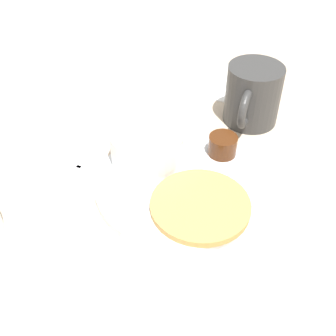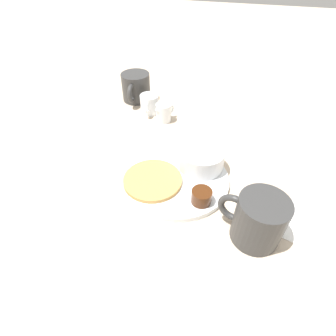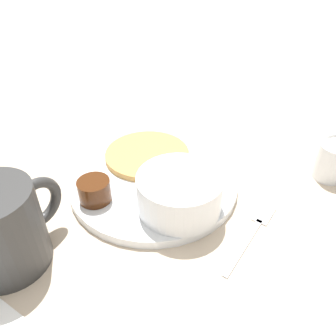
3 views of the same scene
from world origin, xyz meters
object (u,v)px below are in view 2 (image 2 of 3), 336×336
(creamer_pitcher_near, at_px, (164,112))
(creamer_pitcher_far, at_px, (149,104))
(coffee_mug, at_px, (258,220))
(second_mug, at_px, (136,87))
(bowl, at_px, (201,158))
(fork, at_px, (206,145))
(plate, at_px, (177,179))

(creamer_pitcher_near, relative_size, creamer_pitcher_far, 0.69)
(creamer_pitcher_far, bearing_deg, coffee_mug, 131.04)
(creamer_pitcher_near, bearing_deg, coffee_mug, 128.49)
(creamer_pitcher_near, bearing_deg, creamer_pitcher_far, -31.68)
(creamer_pitcher_near, relative_size, second_mug, 0.46)
(coffee_mug, height_order, creamer_pitcher_near, coffee_mug)
(bowl, height_order, coffee_mug, coffee_mug)
(second_mug, bearing_deg, creamer_pitcher_far, 135.72)
(bowl, height_order, fork, bowl)
(creamer_pitcher_near, distance_m, fork, 0.17)
(plate, xyz_separation_m, creamer_pitcher_near, (0.10, -0.24, 0.02))
(coffee_mug, distance_m, creamer_pitcher_far, 0.49)
(creamer_pitcher_near, distance_m, creamer_pitcher_far, 0.06)
(plate, relative_size, bowl, 2.22)
(plate, bearing_deg, second_mug, -56.54)
(bowl, height_order, second_mug, second_mug)
(creamer_pitcher_far, xyz_separation_m, fork, (-0.20, 0.12, -0.03))
(second_mug, bearing_deg, coffee_mug, 131.80)
(fork, relative_size, second_mug, 1.05)
(bowl, xyz_separation_m, fork, (0.00, -0.09, -0.04))
(coffee_mug, xyz_separation_m, fork, (0.13, -0.25, -0.05))
(fork, bearing_deg, coffee_mug, 117.26)
(creamer_pitcher_near, bearing_deg, fork, 147.39)
(plate, distance_m, creamer_pitcher_far, 0.31)
(coffee_mug, xyz_separation_m, creamer_pitcher_near, (0.27, -0.34, -0.02))
(plate, bearing_deg, creamer_pitcher_far, -60.28)
(plate, relative_size, fork, 1.80)
(plate, relative_size, creamer_pitcher_near, 4.14)
(creamer_pitcher_near, xyz_separation_m, creamer_pitcher_far, (0.05, -0.03, 0.00))
(creamer_pitcher_far, distance_m, second_mug, 0.10)
(bowl, bearing_deg, fork, -88.99)
(coffee_mug, distance_m, fork, 0.28)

